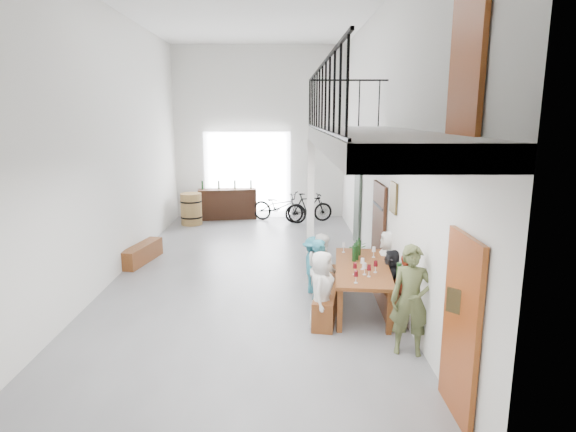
{
  "coord_description": "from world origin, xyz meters",
  "views": [
    {
      "loc": [
        0.74,
        -9.79,
        3.35
      ],
      "look_at": [
        0.85,
        -0.5,
        1.38
      ],
      "focal_mm": 30.0,
      "sensor_mm": 36.0,
      "label": 1
    }
  ],
  "objects_px": {
    "tasting_table": "(362,271)",
    "bench_inner": "(328,295)",
    "side_bench": "(142,253)",
    "host_standing": "(411,300)",
    "bicycle_near": "(279,207)",
    "oak_barrel": "(191,209)",
    "serving_counter": "(227,204)"
  },
  "relations": [
    {
      "from": "bench_inner",
      "to": "oak_barrel",
      "type": "height_order",
      "value": "oak_barrel"
    },
    {
      "from": "oak_barrel",
      "to": "host_standing",
      "type": "relative_size",
      "value": 0.61
    },
    {
      "from": "bench_inner",
      "to": "side_bench",
      "type": "distance_m",
      "value": 4.9
    },
    {
      "from": "bench_inner",
      "to": "oak_barrel",
      "type": "relative_size",
      "value": 2.15
    },
    {
      "from": "tasting_table",
      "to": "bench_inner",
      "type": "bearing_deg",
      "value": -177.12
    },
    {
      "from": "side_bench",
      "to": "serving_counter",
      "type": "relative_size",
      "value": 0.8
    },
    {
      "from": "bench_inner",
      "to": "oak_barrel",
      "type": "distance_m",
      "value": 7.58
    },
    {
      "from": "serving_counter",
      "to": "host_standing",
      "type": "bearing_deg",
      "value": -76.66
    },
    {
      "from": "oak_barrel",
      "to": "bicycle_near",
      "type": "height_order",
      "value": "oak_barrel"
    },
    {
      "from": "tasting_table",
      "to": "side_bench",
      "type": "height_order",
      "value": "tasting_table"
    },
    {
      "from": "host_standing",
      "to": "bench_inner",
      "type": "bearing_deg",
      "value": 134.54
    },
    {
      "from": "serving_counter",
      "to": "host_standing",
      "type": "height_order",
      "value": "host_standing"
    },
    {
      "from": "serving_counter",
      "to": "bicycle_near",
      "type": "distance_m",
      "value": 1.76
    },
    {
      "from": "tasting_table",
      "to": "bicycle_near",
      "type": "xyz_separation_m",
      "value": [
        -1.47,
        7.07,
        -0.22
      ]
    },
    {
      "from": "bicycle_near",
      "to": "side_bench",
      "type": "bearing_deg",
      "value": 168.21
    },
    {
      "from": "tasting_table",
      "to": "host_standing",
      "type": "bearing_deg",
      "value": -68.53
    },
    {
      "from": "oak_barrel",
      "to": "serving_counter",
      "type": "bearing_deg",
      "value": 39.33
    },
    {
      "from": "tasting_table",
      "to": "host_standing",
      "type": "relative_size",
      "value": 1.45
    },
    {
      "from": "bench_inner",
      "to": "tasting_table",
      "type": "bearing_deg",
      "value": 6.99
    },
    {
      "from": "side_bench",
      "to": "host_standing",
      "type": "distance_m",
      "value": 6.72
    },
    {
      "from": "bicycle_near",
      "to": "bench_inner",
      "type": "bearing_deg",
      "value": -148.1
    },
    {
      "from": "side_bench",
      "to": "oak_barrel",
      "type": "distance_m",
      "value": 3.92
    },
    {
      "from": "tasting_table",
      "to": "oak_barrel",
      "type": "height_order",
      "value": "oak_barrel"
    },
    {
      "from": "bench_inner",
      "to": "serving_counter",
      "type": "relative_size",
      "value": 1.13
    },
    {
      "from": "oak_barrel",
      "to": "bicycle_near",
      "type": "xyz_separation_m",
      "value": [
        2.72,
        0.38,
        -0.0
      ]
    },
    {
      "from": "side_bench",
      "to": "host_standing",
      "type": "relative_size",
      "value": 0.93
    },
    {
      "from": "bench_inner",
      "to": "bicycle_near",
      "type": "xyz_separation_m",
      "value": [
        -0.9,
        7.03,
        0.24
      ]
    },
    {
      "from": "serving_counter",
      "to": "bicycle_near",
      "type": "xyz_separation_m",
      "value": [
        1.7,
        -0.46,
        -0.0
      ]
    },
    {
      "from": "side_bench",
      "to": "serving_counter",
      "type": "distance_m",
      "value": 4.95
    },
    {
      "from": "tasting_table",
      "to": "bicycle_near",
      "type": "distance_m",
      "value": 7.23
    },
    {
      "from": "oak_barrel",
      "to": "side_bench",
      "type": "bearing_deg",
      "value": -96.27
    },
    {
      "from": "serving_counter",
      "to": "bicycle_near",
      "type": "relative_size",
      "value": 1.01
    }
  ]
}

